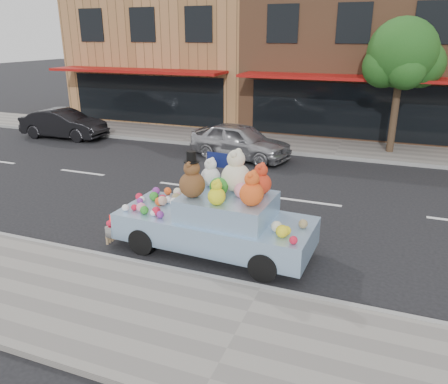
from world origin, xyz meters
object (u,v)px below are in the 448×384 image
at_px(car_dark, 64,124).
at_px(art_car, 216,217).
at_px(street_tree, 402,59).
at_px(car_silver, 240,141).

xyz_separation_m(car_dark, art_car, (10.83, -7.94, 0.16)).
height_order(street_tree, car_silver, street_tree).
distance_m(car_silver, art_car, 7.79).
relative_size(car_silver, car_dark, 1.00).
relative_size(street_tree, car_silver, 1.30).
distance_m(car_silver, car_dark, 8.82).
distance_m(street_tree, car_silver, 6.83).
xyz_separation_m(street_tree, car_silver, (-5.47, -2.78, -3.01)).
bearing_deg(art_car, car_dark, 146.27).
height_order(car_silver, art_car, art_car).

